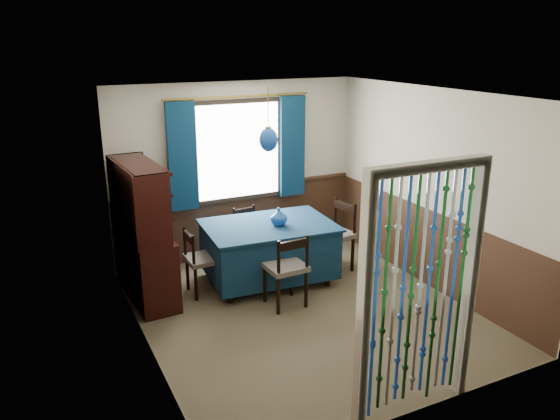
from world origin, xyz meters
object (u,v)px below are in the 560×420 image
dining_table (269,249)px  chair_left (201,260)px  chair_far (249,234)px  pendant_lamp (268,140)px  vase_sideboard (142,217)px  chair_near (287,268)px  sideboard (144,252)px  chair_right (335,234)px  vase_table (279,217)px  bowl_shelf (149,209)px

dining_table → chair_left: 0.91m
chair_far → pendant_lamp: pendant_lamp is taller
chair_far → vase_sideboard: size_ratio=4.08×
dining_table → chair_far: size_ratio=2.13×
dining_table → chair_left: (-0.90, 0.04, -0.00)m
chair_near → chair_far: chair_near is taller
sideboard → dining_table: bearing=-12.8°
chair_right → vase_sideboard: bearing=68.1°
chair_right → vase_table: bearing=83.8°
bowl_shelf → vase_sideboard: 0.51m
vase_table → bowl_shelf: 1.62m
chair_near → chair_right: bearing=30.3°
chair_left → chair_right: bearing=86.9°
sideboard → vase_sideboard: 0.45m
sideboard → bowl_shelf: size_ratio=7.34×
chair_left → pendant_lamp: (0.90, -0.04, 1.43)m
dining_table → sideboard: 1.57m
chair_far → chair_right: bearing=136.4°
dining_table → chair_near: chair_near is taller
dining_table → chair_right: (0.97, -0.04, 0.05)m
sideboard → vase_table: sideboard is taller
chair_far → sideboard: 1.61m
chair_right → sideboard: bearing=74.5°
vase_sideboard → pendant_lamp: bearing=-19.6°
dining_table → sideboard: (-1.55, 0.25, 0.13)m
pendant_lamp → vase_table: (0.10, -0.08, -0.99)m
chair_left → chair_near: bearing=45.9°
dining_table → chair_near: size_ratio=1.88×
sideboard → vase_table: bearing=-15.0°
chair_left → bowl_shelf: size_ratio=3.68×
chair_left → vase_sideboard: size_ratio=4.30×
sideboard → bowl_shelf: bearing=-75.1°
dining_table → pendant_lamp: 1.42m
sideboard → pendant_lamp: size_ratio=2.18×
chair_left → dining_table: bearing=86.8°
chair_far → chair_left: bearing=27.4°
dining_table → chair_left: bearing=-178.6°
chair_far → vase_table: size_ratio=3.86×
bowl_shelf → chair_far: bearing=21.7°
vase_table → vase_sideboard: (-1.59, 0.61, 0.05)m
chair_near → vase_sideboard: 1.91m
chair_far → sideboard: size_ratio=0.48×
sideboard → pendant_lamp: 2.03m
dining_table → bowl_shelf: bowl_shelf is taller
chair_far → vase_sideboard: (-1.49, -0.14, 0.51)m
chair_near → chair_left: size_ratio=1.08×
dining_table → chair_far: (0.00, 0.67, -0.02)m
chair_left → vase_table: (1.01, -0.13, 0.44)m
chair_far → chair_right: size_ratio=0.84×
chair_left → chair_far: bearing=124.1°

